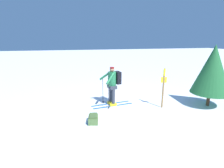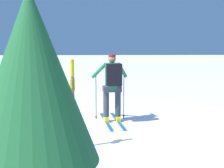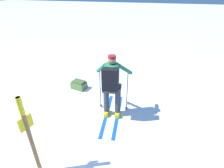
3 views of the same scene
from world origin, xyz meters
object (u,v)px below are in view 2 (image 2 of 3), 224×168
(skier, at_px, (112,83))
(dropped_backpack, at_px, (59,108))
(pine_tree, at_px, (31,77))
(trail_marker, at_px, (73,96))

(skier, xyz_separation_m, dropped_backpack, (1.09, 1.50, -0.87))
(skier, relative_size, pine_tree, 0.70)
(skier, bearing_deg, trail_marker, 157.55)
(dropped_backpack, relative_size, pine_tree, 0.20)
(skier, height_order, dropped_backpack, skier)
(dropped_backpack, bearing_deg, trail_marker, -167.51)
(skier, distance_m, trail_marker, 2.15)
(dropped_backpack, bearing_deg, pine_tree, -175.70)
(pine_tree, bearing_deg, trail_marker, -8.00)
(dropped_backpack, xyz_separation_m, pine_tree, (-5.17, -0.39, 1.49))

